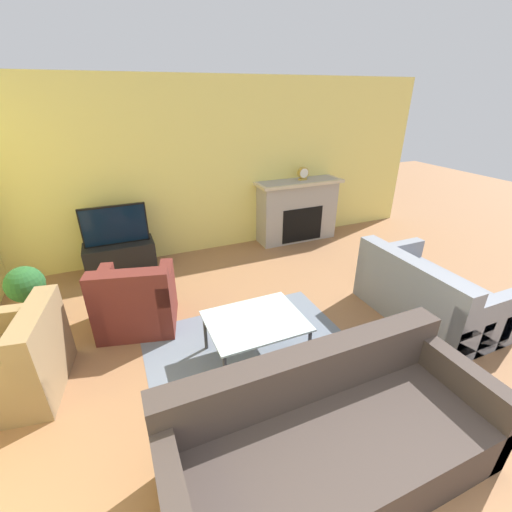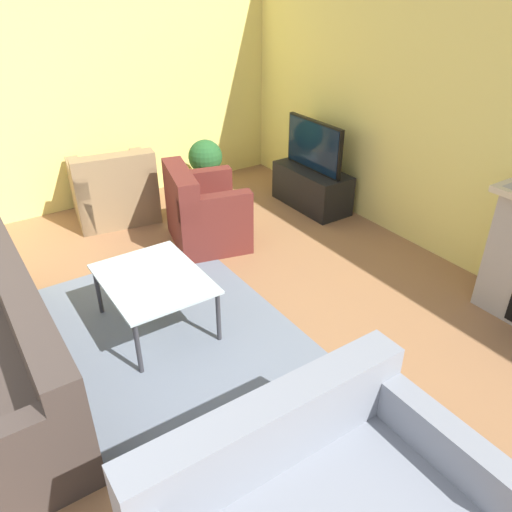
% 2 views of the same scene
% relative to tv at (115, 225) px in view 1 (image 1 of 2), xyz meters
% --- Properties ---
extents(wall_back, '(8.50, 0.06, 2.70)m').
position_rel_tv_xyz_m(wall_back, '(1.23, 0.34, 0.60)').
color(wall_back, '#EADB72').
rests_on(wall_back, ground_plane).
extents(area_rug, '(2.13, 1.93, 0.00)m').
position_rel_tv_xyz_m(area_rug, '(1.11, -2.53, -0.75)').
color(area_rug, slate).
rests_on(area_rug, ground_plane).
extents(fireplace, '(1.53, 0.48, 1.08)m').
position_rel_tv_xyz_m(fireplace, '(3.03, 0.10, -0.18)').
color(fireplace, '#9E9993').
rests_on(fireplace, ground_plane).
extents(tv_stand, '(0.98, 0.45, 0.46)m').
position_rel_tv_xyz_m(tv_stand, '(0.00, 0.00, -0.52)').
color(tv_stand, black).
rests_on(tv_stand, ground_plane).
extents(tv, '(0.89, 0.06, 0.57)m').
position_rel_tv_xyz_m(tv, '(0.00, 0.00, 0.00)').
color(tv, black).
rests_on(tv, tv_stand).
extents(couch_sectional, '(2.29, 0.94, 0.82)m').
position_rel_tv_xyz_m(couch_sectional, '(1.14, -3.74, -0.46)').
color(couch_sectional, '#3D332D').
rests_on(couch_sectional, ground_plane).
extents(couch_loveseat, '(0.98, 1.53, 0.82)m').
position_rel_tv_xyz_m(couch_loveseat, '(3.25, -2.65, -0.46)').
color(couch_loveseat, gray).
rests_on(couch_loveseat, ground_plane).
extents(armchair_by_window, '(0.88, 0.97, 0.82)m').
position_rel_tv_xyz_m(armchair_by_window, '(-0.98, -2.06, -0.44)').
color(armchair_by_window, '#8C704C').
rests_on(armchair_by_window, ground_plane).
extents(armchair_accent, '(0.97, 0.89, 0.82)m').
position_rel_tv_xyz_m(armchair_accent, '(0.08, -1.49, -0.44)').
color(armchair_accent, '#5B231E').
rests_on(armchair_accent, ground_plane).
extents(coffee_table, '(0.93, 0.73, 0.46)m').
position_rel_tv_xyz_m(coffee_table, '(1.11, -2.49, -0.33)').
color(coffee_table, '#333338').
rests_on(coffee_table, ground_plane).
extents(potted_plant, '(0.42, 0.42, 0.68)m').
position_rel_tv_xyz_m(potted_plant, '(-1.05, -0.85, -0.34)').
color(potted_plant, beige).
rests_on(potted_plant, ground_plane).
extents(mantel_clock, '(0.19, 0.07, 0.22)m').
position_rel_tv_xyz_m(mantel_clock, '(3.11, 0.10, 0.45)').
color(mantel_clock, '#B79338').
rests_on(mantel_clock, fireplace).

